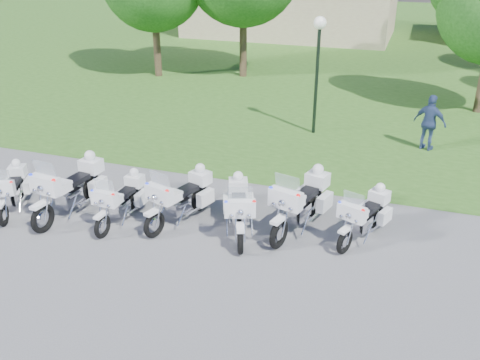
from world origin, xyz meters
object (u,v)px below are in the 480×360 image
(motorcycle_4, at_px, (239,208))
(bystander_c, at_px, (430,123))
(motorcycle_1, at_px, (72,187))
(motorcycle_3, at_px, (182,197))
(motorcycle_0, at_px, (12,189))
(motorcycle_6, at_px, (365,215))
(motorcycle_5, at_px, (302,202))
(motorcycle_2, at_px, (122,199))
(lamp_post, at_px, (319,47))

(motorcycle_4, bearing_deg, bystander_c, -141.00)
(motorcycle_1, height_order, motorcycle_3, motorcycle_1)
(motorcycle_0, distance_m, motorcycle_1, 1.66)
(motorcycle_3, relative_size, motorcycle_6, 1.12)
(motorcycle_0, distance_m, motorcycle_5, 7.58)
(motorcycle_0, relative_size, motorcycle_4, 0.89)
(motorcycle_2, height_order, bystander_c, bystander_c)
(motorcycle_5, relative_size, bystander_c, 1.35)
(motorcycle_3, height_order, motorcycle_6, motorcycle_3)
(motorcycle_4, xyz_separation_m, motorcycle_5, (1.40, 0.65, 0.08))
(lamp_post, relative_size, bystander_c, 2.20)
(motorcycle_1, bearing_deg, motorcycle_4, -167.56)
(motorcycle_0, xyz_separation_m, bystander_c, (10.29, 8.02, 0.35))
(motorcycle_1, distance_m, motorcycle_4, 4.44)
(motorcycle_0, bearing_deg, motorcycle_2, 163.48)
(motorcycle_5, bearing_deg, motorcycle_2, 29.04)
(motorcycle_3, bearing_deg, motorcycle_5, -151.17)
(motorcycle_1, height_order, lamp_post, lamp_post)
(motorcycle_2, relative_size, bystander_c, 1.14)
(motorcycle_2, height_order, lamp_post, lamp_post)
(motorcycle_3, relative_size, motorcycle_5, 0.91)
(motorcycle_6, bearing_deg, lamp_post, -47.91)
(motorcycle_6, distance_m, lamp_post, 7.86)
(lamp_post, bearing_deg, bystander_c, -6.33)
(bystander_c, bearing_deg, lamp_post, 15.99)
(motorcycle_4, xyz_separation_m, motorcycle_6, (2.93, 0.68, -0.04))
(motorcycle_1, bearing_deg, lamp_post, -113.68)
(motorcycle_3, distance_m, motorcycle_4, 1.55)
(motorcycle_3, height_order, bystander_c, bystander_c)
(motorcycle_3, xyz_separation_m, motorcycle_5, (2.95, 0.59, 0.06))
(motorcycle_1, distance_m, lamp_post, 9.68)
(motorcycle_4, bearing_deg, lamp_post, -112.64)
(motorcycle_1, relative_size, motorcycle_4, 1.18)
(motorcycle_0, relative_size, motorcycle_1, 0.75)
(motorcycle_1, height_order, bystander_c, bystander_c)
(motorcycle_2, xyz_separation_m, motorcycle_4, (2.98, 0.43, 0.05))
(motorcycle_4, bearing_deg, motorcycle_5, -175.64)
(motorcycle_0, height_order, motorcycle_2, motorcycle_2)
(motorcycle_4, height_order, motorcycle_5, motorcycle_5)
(motorcycle_2, relative_size, motorcycle_5, 0.84)
(motorcycle_2, bearing_deg, motorcycle_1, 3.70)
(motorcycle_3, bearing_deg, motorcycle_2, 36.03)
(motorcycle_2, distance_m, motorcycle_6, 6.02)
(motorcycle_4, bearing_deg, motorcycle_1, -14.43)
(motorcycle_1, distance_m, motorcycle_2, 1.44)
(motorcycle_1, distance_m, motorcycle_3, 2.91)
(motorcycle_3, xyz_separation_m, bystander_c, (5.81, 7.16, 0.27))
(motorcycle_2, distance_m, lamp_post, 9.08)
(lamp_post, bearing_deg, motorcycle_1, -120.12)
(lamp_post, bearing_deg, motorcycle_2, -112.09)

